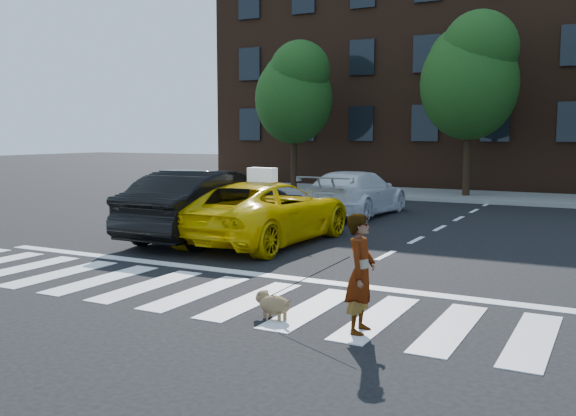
{
  "coord_description": "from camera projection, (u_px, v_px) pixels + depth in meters",
  "views": [
    {
      "loc": [
        5.88,
        -8.11,
        2.5
      ],
      "look_at": [
        0.24,
        2.65,
        1.1
      ],
      "focal_mm": 40.0,
      "sensor_mm": 36.0,
      "label": 1
    }
  ],
  "objects": [
    {
      "name": "dog",
      "position": [
        272.0,
        303.0,
        8.71
      ],
      "size": [
        0.64,
        0.35,
        0.37
      ],
      "rotation": [
        0.0,
        0.0,
        -0.25
      ],
      "color": "brown",
      "rests_on": "ground"
    },
    {
      "name": "crosswalk",
      "position": [
        197.0,
        293.0,
        10.13
      ],
      "size": [
        13.0,
        2.4,
        0.01
      ],
      "primitive_type": "cube",
      "color": "silver",
      "rests_on": "ground"
    },
    {
      "name": "tree_left",
      "position": [
        294.0,
        89.0,
        27.8
      ],
      "size": [
        3.39,
        3.38,
        6.5
      ],
      "color": "black",
      "rests_on": "ground"
    },
    {
      "name": "building",
      "position": [
        495.0,
        63.0,
        31.45
      ],
      "size": [
        26.0,
        10.0,
        12.0
      ],
      "primitive_type": "cube",
      "color": "#3F2516",
      "rests_on": "ground"
    },
    {
      "name": "sidewalk_far",
      "position": [
        456.0,
        196.0,
        25.52
      ],
      "size": [
        30.0,
        4.0,
        0.15
      ],
      "primitive_type": "cube",
      "color": "slate",
      "rests_on": "ground"
    },
    {
      "name": "stop_line",
      "position": [
        249.0,
        273.0,
        11.54
      ],
      "size": [
        12.0,
        0.3,
        0.01
      ],
      "primitive_type": "cube",
      "color": "silver",
      "rests_on": "ground"
    },
    {
      "name": "tree_mid",
      "position": [
        470.0,
        72.0,
        24.29
      ],
      "size": [
        3.69,
        3.69,
        7.1
      ],
      "color": "black",
      "rests_on": "ground"
    },
    {
      "name": "woman",
      "position": [
        361.0,
        274.0,
        8.04
      ],
      "size": [
        0.41,
        0.58,
        1.52
      ],
      "primitive_type": "imported",
      "rotation": [
        0.0,
        0.0,
        1.66
      ],
      "color": "#999999",
      "rests_on": "ground"
    },
    {
      "name": "white_suv",
      "position": [
        356.0,
        193.0,
        19.75
      ],
      "size": [
        2.05,
        4.83,
        1.39
      ],
      "primitive_type": "imported",
      "rotation": [
        0.0,
        0.0,
        3.12
      ],
      "color": "silver",
      "rests_on": "ground"
    },
    {
      "name": "ground",
      "position": [
        197.0,
        293.0,
        10.13
      ],
      "size": [
        120.0,
        120.0,
        0.0
      ],
      "primitive_type": "plane",
      "color": "black",
      "rests_on": "ground"
    },
    {
      "name": "taxi_sign",
      "position": [
        262.0,
        175.0,
        14.57
      ],
      "size": [
        0.66,
        0.29,
        0.32
      ],
      "primitive_type": "cube",
      "rotation": [
        0.0,
        0.0,
        3.12
      ],
      "color": "white",
      "rests_on": "taxi"
    },
    {
      "name": "taxi",
      "position": [
        267.0,
        212.0,
        14.84
      ],
      "size": [
        2.47,
        5.18,
        1.43
      ],
      "primitive_type": "imported",
      "rotation": [
        0.0,
        0.0,
        3.12
      ],
      "color": "#E6BE04",
      "rests_on": "ground"
    },
    {
      "name": "black_sedan",
      "position": [
        209.0,
        205.0,
        15.33
      ],
      "size": [
        1.78,
        5.04,
        1.66
      ],
      "primitive_type": "imported",
      "rotation": [
        0.0,
        0.0,
        3.14
      ],
      "color": "black",
      "rests_on": "ground"
    }
  ]
}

